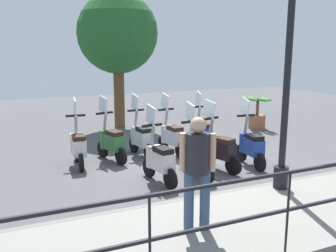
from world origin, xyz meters
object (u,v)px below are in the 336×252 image
object	(u,v)px
scooter_near_2	(197,155)
scooter_far_2	(141,138)
tree_distant	(118,34)
scooter_near_3	(159,160)
potted_palm	(257,115)
scooter_far_1	(172,136)
scooter_far_4	(78,146)
lamp_post_near	(287,82)
scooter_far_3	(111,141)
scooter_far_0	(202,133)
scooter_near_0	(251,146)
scooter_near_1	(219,149)
pedestrian_distant	(197,165)

from	to	relation	value
scooter_near_2	scooter_far_2	bearing A→B (deg)	13.55
tree_distant	scooter_far_2	size ratio (longest dim) A/B	2.91
scooter_near_3	scooter_far_2	xyz separation A→B (m)	(1.92, -0.32, 0.00)
potted_palm	scooter_near_2	size ratio (longest dim) A/B	0.69
scooter_far_1	scooter_far_4	world-z (taller)	same
lamp_post_near	tree_distant	size ratio (longest dim) A/B	0.97
scooter_far_2	scooter_far_3	distance (m)	0.78
potted_palm	scooter_far_3	distance (m)	5.77
scooter_near_3	scooter_far_3	bearing A→B (deg)	5.89
tree_distant	scooter_far_4	xyz separation A→B (m)	(-3.91, 2.15, -2.64)
potted_palm	scooter_far_0	world-z (taller)	scooter_far_0
tree_distant	scooter_far_4	distance (m)	5.18
scooter_far_2	scooter_far_3	bearing A→B (deg)	89.55
scooter_near_0	scooter_far_4	world-z (taller)	same
scooter_near_0	scooter_far_0	size ratio (longest dim) A/B	1.00
scooter_far_0	scooter_far_1	bearing A→B (deg)	102.27
potted_palm	scooter_far_0	distance (m)	3.54
scooter_near_2	scooter_far_3	bearing A→B (deg)	33.44
lamp_post_near	scooter_near_0	world-z (taller)	lamp_post_near
scooter_far_1	scooter_far_2	distance (m)	0.78
scooter_near_1	scooter_far_2	world-z (taller)	same
scooter_near_0	scooter_far_1	world-z (taller)	same
lamp_post_near	scooter_near_3	world-z (taller)	lamp_post_near
pedestrian_distant	scooter_far_2	size ratio (longest dim) A/B	1.03
scooter_near_3	scooter_far_0	bearing A→B (deg)	-55.79
scooter_near_3	scooter_far_3	size ratio (longest dim) A/B	1.00
potted_palm	pedestrian_distant	bearing A→B (deg)	136.88
scooter_far_2	scooter_near_1	bearing A→B (deg)	-151.86
scooter_near_1	scooter_near_2	distance (m)	0.68
tree_distant	scooter_near_0	xyz separation A→B (m)	(-5.49, -1.42, -2.64)
scooter_near_0	scooter_far_1	distance (m)	2.01
scooter_near_3	scooter_far_1	size ratio (longest dim) A/B	1.00
lamp_post_near	scooter_far_3	bearing A→B (deg)	33.35
lamp_post_near	scooter_near_2	distance (m)	2.37
lamp_post_near	scooter_far_1	distance (m)	3.68
scooter_far_0	scooter_far_4	size ratio (longest dim) A/B	1.00
scooter_far_0	potted_palm	bearing A→B (deg)	-51.67
scooter_near_1	scooter_far_3	xyz separation A→B (m)	(1.65, 1.96, 0.00)
lamp_post_near	scooter_far_1	world-z (taller)	lamp_post_near
scooter_near_0	scooter_near_3	bearing A→B (deg)	100.92
pedestrian_distant	scooter_far_1	xyz separation A→B (m)	(4.02, -1.47, -0.60)
scooter_near_2	tree_distant	bearing A→B (deg)	-2.53
scooter_far_1	potted_palm	bearing A→B (deg)	-73.57
scooter_near_2	scooter_far_0	world-z (taller)	same
scooter_near_1	scooter_near_0	bearing A→B (deg)	-107.82
scooter_far_4	tree_distant	bearing A→B (deg)	-24.75
scooter_near_1	scooter_far_0	distance (m)	1.67
scooter_near_0	scooter_far_2	bearing A→B (deg)	55.61
scooter_far_3	scooter_near_2	bearing A→B (deg)	-160.37
lamp_post_near	tree_distant	bearing A→B (deg)	6.75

